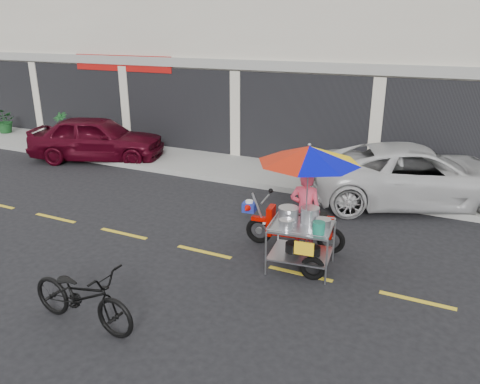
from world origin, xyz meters
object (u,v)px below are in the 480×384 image
at_px(white_pickup, 417,175).
at_px(food_vendor_rig, 305,187).
at_px(near_bicycle, 82,296).
at_px(maroon_sedan, 97,138).

relative_size(white_pickup, food_vendor_rig, 2.13).
bearing_deg(near_bicycle, food_vendor_rig, -32.01).
bearing_deg(food_vendor_rig, white_pickup, 62.65).
xyz_separation_m(white_pickup, near_bicycle, (-3.80, -7.55, -0.24)).
relative_size(maroon_sedan, food_vendor_rig, 1.74).
bearing_deg(maroon_sedan, food_vendor_rig, -135.20).
bearing_deg(food_vendor_rig, near_bicycle, -130.48).
distance_m(white_pickup, food_vendor_rig, 4.50).
height_order(maroon_sedan, food_vendor_rig, food_vendor_rig).
height_order(white_pickup, food_vendor_rig, food_vendor_rig).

